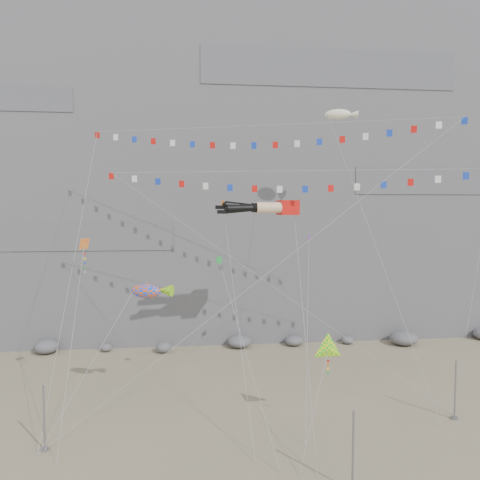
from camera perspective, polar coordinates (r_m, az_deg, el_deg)
The scene contains 16 objects.
ground at distance 35.80m, azimuth 3.02°, elevation -20.76°, with size 120.00×120.00×0.00m, color gray.
cliff at distance 65.12m, azimuth -1.51°, elevation 12.77°, with size 80.00×28.00×50.00m, color slate.
talus_boulders at distance 51.43m, azimuth -0.07°, elevation -12.30°, with size 60.00×3.00×1.20m, color slate, non-canonical shape.
anchor_pole_left at distance 32.99m, azimuth -22.76°, elevation -19.38°, with size 0.12×0.12×4.11m, color gray.
anchor_pole_center at distance 27.62m, azimuth 13.62°, elevation -23.73°, with size 0.12×0.12×4.33m, color gray.
anchor_pole_right at distance 37.86m, azimuth 24.76°, elevation -16.28°, with size 0.12×0.12×4.21m, color gray.
legs_kite at distance 39.51m, azimuth 3.17°, elevation 3.95°, with size 6.96×15.82×20.97m.
flag_banner_upper at distance 40.61m, azimuth 2.99°, elevation 13.76°, with size 30.41×16.38×29.07m.
flag_banner_lower at distance 38.25m, azimuth 6.44°, elevation 8.34°, with size 29.74×9.84×21.69m.
harlequin_kite at distance 35.42m, azimuth -18.47°, elevation -0.54°, with size 1.70×8.37×14.40m.
fish_windsock at distance 34.60m, azimuth -11.42°, elevation -6.13°, with size 7.95×6.76×12.13m.
delta_kite at distance 32.16m, azimuth 10.70°, elevation -12.96°, with size 4.19×5.08×7.96m.
blimp_windsock at distance 45.51m, azimuth 11.87°, elevation 14.67°, with size 5.34×14.31×27.20m.
small_kite_a at distance 40.36m, azimuth -2.06°, elevation 4.06°, with size 1.51×14.96×20.99m.
small_kite_b at distance 39.31m, azimuth 8.40°, elevation -0.19°, with size 3.37×11.06×16.55m.
small_kite_c at distance 34.72m, azimuth -2.45°, elevation -2.85°, with size 3.45×10.27×14.93m.
Camera 1 is at (-5.24, -32.12, 14.91)m, focal length 35.00 mm.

